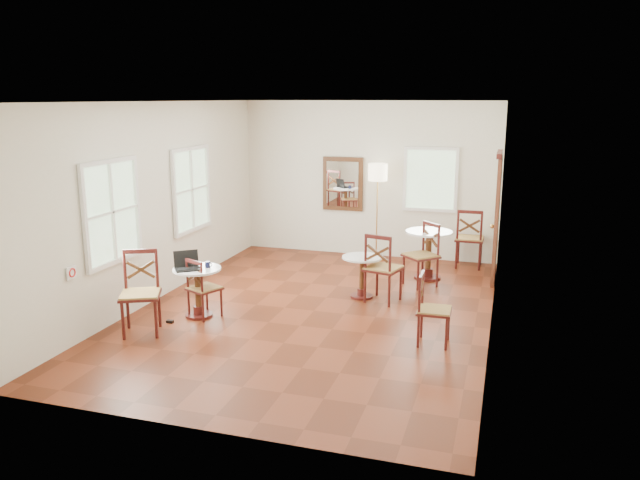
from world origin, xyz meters
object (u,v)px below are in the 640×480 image
Objects in this scene: chair_near_a at (203,288)px; chair_back_a at (469,238)px; cafe_table_mid at (362,272)px; chair_mid_b at (432,309)px; laptop at (187,265)px; mouse at (197,267)px; cafe_table_near at (198,287)px; chair_mid_a at (382,268)px; chair_back_b at (422,255)px; floor_lamp at (378,179)px; navy_mug at (208,264)px; water_glass at (193,265)px; chair_near_b at (140,293)px; cafe_table_back at (428,249)px; power_adapter at (170,322)px.

chair_back_a is at bearing -107.06° from chair_near_a.
cafe_table_mid is 2.02m from chair_mid_b.
chair_mid_b is 3.88m from chair_back_a.
laptop is at bearing -143.17° from cafe_table_mid.
chair_mid_b is 3.30m from mouse.
cafe_table_near is at bearing 47.96° from chair_back_a.
chair_mid_a is at bearing 30.66° from cafe_table_near.
chair_back_b is at bearing -98.76° from chair_mid_a.
chair_near_a is 8.10× the size of mouse.
cafe_table_mid is 6.16× the size of mouse.
chair_mid_a reaches higher than laptop.
navy_mug is at bearing -113.32° from floor_lamp.
chair_near_b is at bearing -117.27° from water_glass.
floor_lamp is 4.36m from water_glass.
water_glass reaches higher than cafe_table_mid.
cafe_table_back is at bearing 57.52° from cafe_table_mid.
chair_back_b is at bearing 9.42° from chair_mid_b.
navy_mug reaches higher than cafe_table_mid.
chair_near_b is (-0.51, -0.77, 0.12)m from chair_near_a.
power_adapter is at bearing -131.99° from navy_mug.
chair_back_b is 3.88m from laptop.
chair_mid_b is 2.53m from chair_back_b.
chair_near_a is at bearing -141.72° from cafe_table_mid.
chair_mid_a reaches higher than mouse.
chair_mid_b reaches higher than power_adapter.
cafe_table_back reaches higher than cafe_table_near.
water_glass is (-0.17, -0.11, 0.00)m from navy_mug.
cafe_table_back is 1.54m from chair_mid_a.
chair_near_b is (-3.30, -3.64, 0.03)m from cafe_table_back.
cafe_table_mid is 0.78× the size of cafe_table_back.
cafe_table_back is (2.88, 2.87, 0.08)m from cafe_table_near.
chair_near_a is at bearing 13.41° from water_glass.
chair_back_a reaches higher than chair_back_b.
chair_near_b is 0.69m from power_adapter.
cafe_table_mid is 0.39m from chair_mid_a.
chair_near_a is (-2.79, -2.87, -0.09)m from cafe_table_back.
floor_lamp is at bearing -61.13° from chair_mid_a.
chair_mid_a is 9.81× the size of navy_mug.
chair_near_a is at bearing 31.25° from chair_near_b.
chair_back_b is 3.80m from water_glass.
chair_mid_a reaches higher than water_glass.
cafe_table_near is 3.74m from chair_back_b.
chair_mid_a is at bearing -69.21° from chair_back_b.
cafe_table_near is 5.19m from chair_back_a.
chair_back_a is (3.50, 3.83, 0.10)m from cafe_table_near.
chair_near_a is 4.36m from floor_lamp.
navy_mug is (-1.63, -3.78, -0.81)m from floor_lamp.
cafe_table_near is at bearing 39.41° from water_glass.
chair_back_a is 12.46× the size of water_glass.
cafe_table_mid is 0.61× the size of chair_mid_a.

